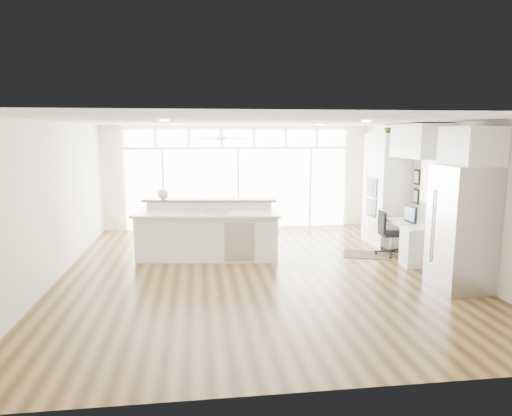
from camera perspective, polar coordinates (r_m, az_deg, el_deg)
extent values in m
cube|color=#483016|center=(8.45, 0.24, -7.94)|extent=(7.00, 8.00, 0.02)
cube|color=silver|center=(8.08, 0.25, 10.76)|extent=(7.00, 8.00, 0.02)
cube|color=#EEE4CE|center=(12.10, -2.27, 3.86)|extent=(7.00, 0.04, 2.70)
cube|color=#EEE4CE|center=(4.30, 7.38, -6.21)|extent=(7.00, 0.04, 2.70)
cube|color=#EEE4CE|center=(8.44, -24.03, 0.70)|extent=(0.04, 8.00, 2.70)
cube|color=#EEE4CE|center=(9.29, 22.19, 1.53)|extent=(0.04, 8.00, 2.70)
cube|color=white|center=(12.08, -2.24, 2.42)|extent=(5.80, 0.06, 2.08)
cube|color=white|center=(11.99, -2.28, 8.74)|extent=(5.90, 0.06, 0.40)
cube|color=white|center=(9.50, 21.17, 2.97)|extent=(0.04, 0.85, 0.85)
cube|color=white|center=(10.82, -4.41, 9.19)|extent=(1.16, 1.16, 0.32)
cube|color=white|center=(8.27, 0.07, 10.59)|extent=(3.40, 3.00, 0.02)
cube|color=white|center=(10.75, 15.93, 2.29)|extent=(0.64, 1.20, 2.50)
cube|color=white|center=(9.54, 19.01, -4.02)|extent=(0.72, 1.30, 0.76)
cube|color=white|center=(9.32, 19.88, 7.86)|extent=(0.64, 1.30, 0.64)
cube|color=#B4B3B8|center=(8.00, 24.34, -2.31)|extent=(0.76, 0.90, 2.00)
cube|color=white|center=(7.89, 25.34, 7.01)|extent=(0.64, 0.90, 0.60)
cube|color=black|center=(10.07, 19.45, 2.52)|extent=(0.06, 0.22, 0.80)
cube|color=white|center=(9.16, -6.07, -2.84)|extent=(3.02, 1.46, 1.15)
cube|color=#321E10|center=(9.79, 13.60, -5.69)|extent=(1.08, 0.93, 0.01)
cube|color=black|center=(9.85, 16.57, -3.06)|extent=(0.50, 0.47, 0.90)
sphere|color=silver|center=(9.58, -11.55, 1.71)|extent=(0.23, 0.23, 0.22)
cube|color=black|center=(9.40, 18.76, -0.72)|extent=(0.09, 0.44, 0.36)
cube|color=silver|center=(9.35, 17.77, -1.79)|extent=(0.13, 0.33, 0.02)
imported|color=#315725|center=(10.68, 16.26, 9.61)|extent=(0.31, 0.34, 0.24)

